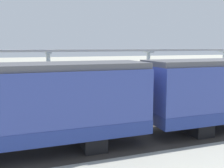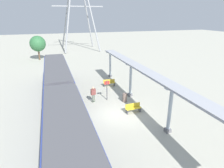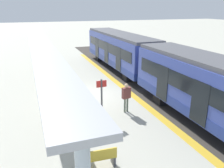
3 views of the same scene
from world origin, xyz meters
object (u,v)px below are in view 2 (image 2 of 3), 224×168
object	(u,v)px
train_far_carriage	(57,79)
canopy_pillar_fourth	(110,64)
train_near_carriage	(70,152)
platform_info_sign	(107,88)
trash_bin	(125,98)
bench_near_end	(109,83)
canopy_pillar_second	(170,110)
bench_mid_platform	(133,108)
passenger_waiting_near_edge	(93,93)
canopy_pillar_third	(131,80)

from	to	relation	value
train_far_carriage	canopy_pillar_fourth	bearing A→B (deg)	29.49
train_near_carriage	train_far_carriage	bearing A→B (deg)	90.00
train_far_carriage	platform_info_sign	distance (m)	5.98
train_near_carriage	trash_bin	world-z (taller)	train_near_carriage
platform_info_sign	train_far_carriage	bearing A→B (deg)	144.97
bench_near_end	trash_bin	distance (m)	5.13
canopy_pillar_fourth	platform_info_sign	bearing A→B (deg)	-109.78
canopy_pillar_second	bench_mid_platform	bearing A→B (deg)	108.15
trash_bin	passenger_waiting_near_edge	xyz separation A→B (m)	(-3.17, 0.89, 0.61)
canopy_pillar_second	bench_mid_platform	xyz separation A→B (m)	(-1.26, 3.84, -1.46)
train_near_carriage	train_far_carriage	distance (m)	13.17
trash_bin	bench_mid_platform	bearing A→B (deg)	-92.55
canopy_pillar_third	passenger_waiting_near_edge	distance (m)	4.41
bench_near_end	bench_mid_platform	xyz separation A→B (m)	(0.03, -7.54, 0.00)
canopy_pillar_fourth	trash_bin	distance (m)	9.01
train_far_carriage	platform_info_sign	bearing A→B (deg)	-35.03
canopy_pillar_fourth	bench_near_end	world-z (taller)	canopy_pillar_fourth
passenger_waiting_near_edge	bench_near_end	bearing A→B (deg)	54.42
passenger_waiting_near_edge	canopy_pillar_fourth	bearing A→B (deg)	61.43
train_near_carriage	bench_mid_platform	world-z (taller)	train_near_carriage
train_far_carriage	platform_info_sign	xyz separation A→B (m)	(4.88, -3.42, -0.50)
train_far_carriage	canopy_pillar_second	size ratio (longest dim) A/B	3.35
platform_info_sign	train_near_carriage	bearing A→B (deg)	-116.58
canopy_pillar_second	train_near_carriage	bearing A→B (deg)	-162.39
bench_mid_platform	trash_bin	size ratio (longest dim) A/B	1.61
canopy_pillar_second	platform_info_sign	size ratio (longest dim) A/B	1.71
bench_near_end	platform_info_sign	bearing A→B (deg)	-110.25
train_near_carriage	canopy_pillar_fourth	size ratio (longest dim) A/B	3.35
passenger_waiting_near_edge	train_near_carriage	bearing A→B (deg)	-109.27
train_near_carriage	bench_mid_platform	xyz separation A→B (m)	(6.41, 6.27, -1.39)
platform_info_sign	bench_mid_platform	bearing A→B (deg)	-66.26
bench_mid_platform	trash_bin	world-z (taller)	trash_bin
canopy_pillar_second	canopy_pillar_fourth	size ratio (longest dim) A/B	1.00
train_near_carriage	canopy_pillar_fourth	distance (m)	19.12
canopy_pillar_third	trash_bin	world-z (taller)	canopy_pillar_third
trash_bin	passenger_waiting_near_edge	distance (m)	3.35
train_far_carriage	passenger_waiting_near_edge	distance (m)	4.97
canopy_pillar_fourth	bench_mid_platform	distance (m)	11.40
bench_mid_platform	train_near_carriage	bearing A→B (deg)	-135.61
train_far_carriage	bench_near_end	xyz separation A→B (m)	(6.38, 0.64, -1.39)
train_far_carriage	passenger_waiting_near_edge	world-z (taller)	train_far_carriage
bench_mid_platform	train_far_carriage	bearing A→B (deg)	132.89
trash_bin	bench_near_end	bearing A→B (deg)	91.56
platform_info_sign	passenger_waiting_near_edge	distance (m)	1.56
bench_near_end	canopy_pillar_fourth	bearing A→B (deg)	70.75
bench_near_end	platform_info_sign	distance (m)	4.42
train_far_carriage	bench_mid_platform	xyz separation A→B (m)	(6.41, -6.90, -1.39)
train_near_carriage	trash_bin	xyz separation A→B (m)	(6.52, 8.69, -1.36)
canopy_pillar_fourth	platform_info_sign	size ratio (longest dim) A/B	1.71
passenger_waiting_near_edge	platform_info_sign	bearing A→B (deg)	6.50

